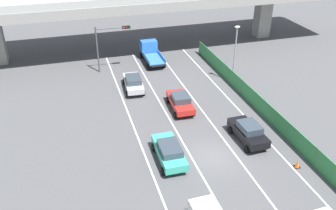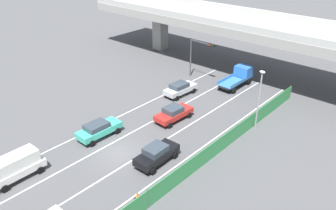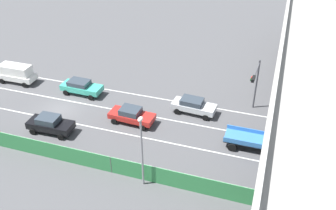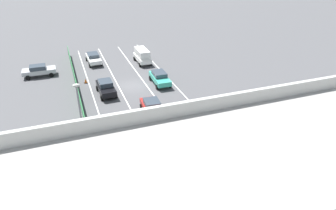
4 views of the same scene
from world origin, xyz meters
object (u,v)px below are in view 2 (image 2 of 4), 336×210
object	(u,v)px
street_lamp	(259,94)
car_sedan_silver	(180,88)
car_sedan_black	(157,154)
traffic_cone	(138,195)
car_taxi_teal	(99,129)
car_sedan_red	(174,113)
car_van_white	(16,166)
flatbed_truck_blue	(239,76)
traffic_light	(199,51)

from	to	relation	value
street_lamp	car_sedan_silver	bearing A→B (deg)	173.80
car_sedan_black	traffic_cone	bearing A→B (deg)	-64.96
car_taxi_teal	street_lamp	distance (m)	16.57
car_sedan_red	car_sedan_silver	distance (m)	6.55
car_van_white	street_lamp	bearing A→B (deg)	61.44
car_taxi_teal	car_van_white	bearing A→B (deg)	-90.13
car_van_white	car_sedan_black	xyz separation A→B (m)	(7.35, 9.38, -0.31)
traffic_cone	car_sedan_silver	bearing A→B (deg)	119.69
flatbed_truck_blue	street_lamp	size ratio (longest dim) A/B	0.84
flatbed_truck_blue	street_lamp	xyz separation A→B (m)	(7.42, -9.06, 2.82)
car_van_white	traffic_light	xyz separation A→B (m)	(-1.70, 27.52, 2.76)
car_van_white	street_lamp	size ratio (longest dim) A/B	0.70
car_taxi_teal	car_sedan_black	distance (m)	7.37
car_sedan_silver	flatbed_truck_blue	size ratio (longest dim) A/B	0.84
traffic_light	car_taxi_teal	bearing A→B (deg)	-84.80
traffic_light	street_lamp	size ratio (longest dim) A/B	0.85
traffic_light	car_sedan_black	bearing A→B (deg)	-63.50
car_sedan_silver	flatbed_truck_blue	world-z (taller)	flatbed_truck_blue
car_sedan_black	traffic_cone	world-z (taller)	car_sedan_black
flatbed_truck_blue	traffic_cone	bearing A→B (deg)	-77.03
car_sedan_black	car_taxi_teal	bearing A→B (deg)	-174.26
car_sedan_red	car_van_white	bearing A→B (deg)	-102.04
flatbed_truck_blue	traffic_light	distance (m)	6.43
car_sedan_black	flatbed_truck_blue	size ratio (longest dim) A/B	0.81
car_sedan_black	car_sedan_red	bearing A→B (deg)	119.46
car_sedan_red	street_lamp	world-z (taller)	street_lamp
car_sedan_black	flatbed_truck_blue	xyz separation A→B (m)	(-3.61, 20.18, 0.29)
car_taxi_teal	street_lamp	world-z (taller)	street_lamp
car_sedan_silver	car_sedan_black	size ratio (longest dim) A/B	1.04
car_sedan_red	car_sedan_black	world-z (taller)	car_sedan_black
car_sedan_silver	car_sedan_black	bearing A→B (deg)	-58.76
car_sedan_red	car_van_white	size ratio (longest dim) A/B	1.01
car_sedan_silver	flatbed_truck_blue	bearing A→B (deg)	63.65
traffic_cone	car_sedan_black	bearing A→B (deg)	115.04
flatbed_truck_blue	street_lamp	world-z (taller)	street_lamp
car_sedan_black	street_lamp	distance (m)	12.16
car_van_white	car_taxi_teal	size ratio (longest dim) A/B	0.98
car_taxi_teal	car_sedan_black	size ratio (longest dim) A/B	1.05
car_sedan_red	flatbed_truck_blue	world-z (taller)	flatbed_truck_blue
flatbed_truck_blue	street_lamp	bearing A→B (deg)	-50.70
car_sedan_red	car_taxi_teal	distance (m)	8.36
car_van_white	flatbed_truck_blue	bearing A→B (deg)	82.79
car_taxi_teal	street_lamp	size ratio (longest dim) A/B	0.71
car_taxi_teal	traffic_light	size ratio (longest dim) A/B	0.84
car_van_white	car_sedan_silver	xyz separation A→B (m)	(-0.14, 21.72, -0.34)
car_sedan_red	traffic_light	xyz separation A→B (m)	(-5.16, 11.27, 3.11)
car_sedan_red	car_sedan_silver	bearing A→B (deg)	123.40
car_sedan_black	car_van_white	bearing A→B (deg)	-128.09
car_sedan_red	street_lamp	size ratio (longest dim) A/B	0.71
car_van_white	traffic_cone	size ratio (longest dim) A/B	6.91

